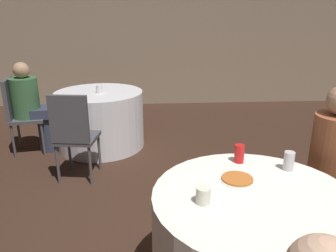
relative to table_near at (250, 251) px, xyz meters
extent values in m
cube|color=gray|center=(-0.04, 4.73, 1.03)|extent=(16.00, 0.06, 2.80)
cylinder|color=white|center=(0.00, 0.00, 0.00)|extent=(1.13, 1.13, 0.73)
cylinder|color=silver|center=(-1.19, 2.58, 0.00)|extent=(1.11, 1.11, 0.73)
cube|color=#47474C|center=(0.73, 0.51, 0.08)|extent=(0.56, 0.56, 0.04)
cylinder|color=#4C4C51|center=(0.68, 0.27, -0.16)|extent=(0.03, 0.03, 0.42)
cylinder|color=#4C4C51|center=(0.49, 0.55, -0.16)|extent=(0.03, 0.03, 0.42)
cylinder|color=#4C4C51|center=(0.77, 0.75, -0.16)|extent=(0.03, 0.03, 0.42)
cylinder|color=#4C4C51|center=(0.68, 0.27, -0.16)|extent=(0.03, 0.03, 0.42)
cube|color=#47474C|center=(-1.31, 1.71, 0.08)|extent=(0.45, 0.45, 0.04)
cube|color=#47474C|center=(-1.34, 1.54, 0.34)|extent=(0.38, 0.10, 0.48)
cylinder|color=#4C4C51|center=(-1.46, 1.91, -0.16)|extent=(0.03, 0.03, 0.42)
cylinder|color=#4C4C51|center=(-1.12, 1.86, -0.16)|extent=(0.03, 0.03, 0.42)
cylinder|color=#4C4C51|center=(-1.51, 1.57, -0.16)|extent=(0.03, 0.03, 0.42)
cylinder|color=#4C4C51|center=(-1.17, 1.52, -0.16)|extent=(0.03, 0.03, 0.42)
cube|color=#47474C|center=(-2.06, 2.45, 0.08)|extent=(0.46, 0.46, 0.04)
cube|color=#47474C|center=(-2.24, 2.42, 0.34)|extent=(0.11, 0.38, 0.48)
cylinder|color=#4C4C51|center=(-1.92, 2.64, -0.16)|extent=(0.03, 0.03, 0.42)
cylinder|color=#4C4C51|center=(-1.87, 2.31, -0.16)|extent=(0.03, 0.03, 0.42)
cylinder|color=#4C4C51|center=(-2.26, 2.59, -0.16)|extent=(0.03, 0.03, 0.42)
cylinder|color=#4C4C51|center=(-2.20, 2.25, -0.16)|extent=(0.03, 0.03, 0.42)
cylinder|color=#33384C|center=(-1.84, 2.48, -0.14)|extent=(0.24, 0.24, 0.46)
cube|color=#33384C|center=(-1.95, 2.46, 0.15)|extent=(0.36, 0.35, 0.12)
cylinder|color=#38663D|center=(-2.06, 2.45, 0.34)|extent=(0.32, 0.32, 0.48)
sphere|color=tan|center=(-2.06, 2.45, 0.67)|extent=(0.19, 0.19, 0.19)
cylinder|color=#4C4238|center=(0.55, 0.38, -0.14)|extent=(0.24, 0.24, 0.46)
cube|color=#4C4238|center=(0.64, 0.45, 0.15)|extent=(0.43, 0.43, 0.12)
cylinder|color=brown|center=(0.73, 0.51, 0.37)|extent=(0.32, 0.32, 0.56)
cylinder|color=white|center=(-0.05, 0.17, 0.37)|extent=(0.21, 0.21, 0.01)
cylinder|color=#BC6628|center=(-0.05, 0.17, 0.38)|extent=(0.19, 0.19, 0.01)
cylinder|color=silver|center=(0.30, 0.29, 0.43)|extent=(0.07, 0.07, 0.12)
cylinder|color=red|center=(0.02, 0.42, 0.43)|extent=(0.07, 0.07, 0.12)
cylinder|color=silver|center=(-0.30, -0.06, 0.41)|extent=(0.08, 0.08, 0.09)
cylinder|color=white|center=(-1.17, 2.50, 0.42)|extent=(0.08, 0.08, 0.10)
camera|label=1|loc=(-0.58, -1.53, 1.30)|focal=35.00mm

